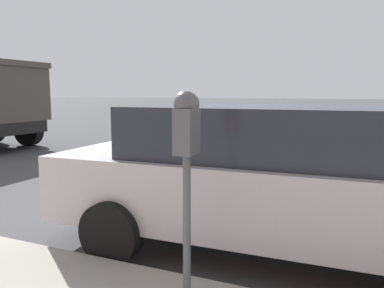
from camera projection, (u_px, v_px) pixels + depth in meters
name	position (u px, v px, depth m)	size (l,w,h in m)	color
ground_plane	(203.00, 208.00, 5.55)	(220.00, 220.00, 0.00)	#424244
parking_meter	(187.00, 142.00, 2.75)	(0.21, 0.19, 1.59)	#4C5156
car_silver	(271.00, 175.00, 3.99)	(2.17, 4.72, 1.56)	#B7BABF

